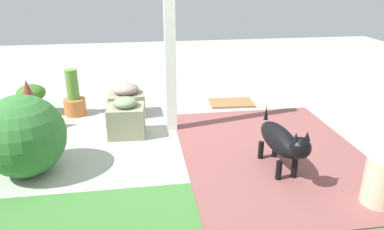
{
  "coord_description": "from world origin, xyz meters",
  "views": [
    {
      "loc": [
        0.53,
        3.67,
        1.71
      ],
      "look_at": [
        0.02,
        0.29,
        0.36
      ],
      "focal_mm": 33.61,
      "sensor_mm": 36.0,
      "label": 1
    }
  ],
  "objects_px": {
    "stone_planter_near": "(126,118)",
    "stone_planter_nearest": "(126,101)",
    "terracotta_pot_tall": "(74,99)",
    "terracotta_pot_spiky": "(30,107)",
    "porch_pillar": "(170,39)",
    "doormat": "(231,103)",
    "round_shrub": "(23,136)",
    "ceramic_urn": "(381,182)",
    "dog": "(282,141)",
    "terracotta_pot_broad": "(32,97)"
  },
  "relations": [
    {
      "from": "round_shrub",
      "to": "ceramic_urn",
      "type": "xyz_separation_m",
      "value": [
        -2.86,
        0.93,
        -0.17
      ]
    },
    {
      "from": "stone_planter_near",
      "to": "doormat",
      "type": "bearing_deg",
      "value": -149.74
    },
    {
      "from": "doormat",
      "to": "ceramic_urn",
      "type": "bearing_deg",
      "value": 102.7
    },
    {
      "from": "porch_pillar",
      "to": "terracotta_pot_broad",
      "type": "xyz_separation_m",
      "value": [
        1.71,
        -0.73,
        -0.8
      ]
    },
    {
      "from": "stone_planter_nearest",
      "to": "dog",
      "type": "distance_m",
      "value": 2.18
    },
    {
      "from": "terracotta_pot_spiky",
      "to": "dog",
      "type": "distance_m",
      "value": 2.8
    },
    {
      "from": "ceramic_urn",
      "to": "dog",
      "type": "bearing_deg",
      "value": -45.5
    },
    {
      "from": "porch_pillar",
      "to": "stone_planter_near",
      "type": "bearing_deg",
      "value": 8.26
    },
    {
      "from": "round_shrub",
      "to": "dog",
      "type": "height_order",
      "value": "round_shrub"
    },
    {
      "from": "terracotta_pot_spiky",
      "to": "ceramic_urn",
      "type": "bearing_deg",
      "value": 147.94
    },
    {
      "from": "terracotta_pot_spiky",
      "to": "terracotta_pot_tall",
      "type": "relative_size",
      "value": 1.03
    },
    {
      "from": "terracotta_pot_tall",
      "to": "dog",
      "type": "relative_size",
      "value": 0.76
    },
    {
      "from": "porch_pillar",
      "to": "terracotta_pot_tall",
      "type": "xyz_separation_m",
      "value": [
        1.19,
        -0.67,
        -0.84
      ]
    },
    {
      "from": "ceramic_urn",
      "to": "doormat",
      "type": "bearing_deg",
      "value": -77.3
    },
    {
      "from": "doormat",
      "to": "stone_planter_near",
      "type": "bearing_deg",
      "value": 30.26
    },
    {
      "from": "terracotta_pot_broad",
      "to": "doormat",
      "type": "distance_m",
      "value": 2.64
    },
    {
      "from": "terracotta_pot_broad",
      "to": "ceramic_urn",
      "type": "bearing_deg",
      "value": 142.57
    },
    {
      "from": "round_shrub",
      "to": "doormat",
      "type": "relative_size",
      "value": 1.22
    },
    {
      "from": "stone_planter_nearest",
      "to": "round_shrub",
      "type": "height_order",
      "value": "round_shrub"
    },
    {
      "from": "terracotta_pot_tall",
      "to": "round_shrub",
      "type": "bearing_deg",
      "value": 81.97
    },
    {
      "from": "stone_planter_nearest",
      "to": "round_shrub",
      "type": "distance_m",
      "value": 1.59
    },
    {
      "from": "round_shrub",
      "to": "dog",
      "type": "relative_size",
      "value": 0.94
    },
    {
      "from": "terracotta_pot_spiky",
      "to": "ceramic_urn",
      "type": "distance_m",
      "value": 3.61
    },
    {
      "from": "stone_planter_near",
      "to": "stone_planter_nearest",
      "type": "bearing_deg",
      "value": -89.04
    },
    {
      "from": "terracotta_pot_tall",
      "to": "terracotta_pot_spiky",
      "type": "bearing_deg",
      "value": 48.26
    },
    {
      "from": "terracotta_pot_tall",
      "to": "stone_planter_near",
      "type": "bearing_deg",
      "value": 132.04
    },
    {
      "from": "ceramic_urn",
      "to": "doormat",
      "type": "xyz_separation_m",
      "value": [
        0.55,
        -2.46,
        -0.19
      ]
    },
    {
      "from": "terracotta_pot_broad",
      "to": "dog",
      "type": "bearing_deg",
      "value": 144.69
    },
    {
      "from": "porch_pillar",
      "to": "ceramic_urn",
      "type": "xyz_separation_m",
      "value": [
        -1.47,
        1.7,
        -0.85
      ]
    },
    {
      "from": "round_shrub",
      "to": "ceramic_urn",
      "type": "relative_size",
      "value": 1.81
    },
    {
      "from": "terracotta_pot_broad",
      "to": "dog",
      "type": "relative_size",
      "value": 0.51
    },
    {
      "from": "doormat",
      "to": "round_shrub",
      "type": "bearing_deg",
      "value": 33.62
    },
    {
      "from": "terracotta_pot_broad",
      "to": "terracotta_pot_spiky",
      "type": "bearing_deg",
      "value": 103.16
    },
    {
      "from": "stone_planter_near",
      "to": "terracotta_pot_broad",
      "type": "height_order",
      "value": "stone_planter_near"
    },
    {
      "from": "porch_pillar",
      "to": "terracotta_pot_broad",
      "type": "relative_size",
      "value": 5.23
    },
    {
      "from": "stone_planter_nearest",
      "to": "ceramic_urn",
      "type": "height_order",
      "value": "stone_planter_nearest"
    },
    {
      "from": "porch_pillar",
      "to": "doormat",
      "type": "relative_size",
      "value": 3.48
    },
    {
      "from": "round_shrub",
      "to": "doormat",
      "type": "xyz_separation_m",
      "value": [
        -2.3,
        -1.53,
        -0.35
      ]
    },
    {
      "from": "stone_planter_near",
      "to": "terracotta_pot_broad",
      "type": "bearing_deg",
      "value": -34.01
    },
    {
      "from": "stone_planter_near",
      "to": "ceramic_urn",
      "type": "distance_m",
      "value": 2.56
    },
    {
      "from": "porch_pillar",
      "to": "terracotta_pot_tall",
      "type": "relative_size",
      "value": 3.53
    },
    {
      "from": "terracotta_pot_spiky",
      "to": "doormat",
      "type": "bearing_deg",
      "value": -167.77
    },
    {
      "from": "stone_planter_near",
      "to": "ceramic_urn",
      "type": "relative_size",
      "value": 1.1
    },
    {
      "from": "terracotta_pot_tall",
      "to": "doormat",
      "type": "bearing_deg",
      "value": -177.6
    },
    {
      "from": "stone_planter_nearest",
      "to": "doormat",
      "type": "distance_m",
      "value": 1.47
    },
    {
      "from": "stone_planter_near",
      "to": "doormat",
      "type": "height_order",
      "value": "stone_planter_near"
    },
    {
      "from": "terracotta_pot_broad",
      "to": "ceramic_urn",
      "type": "height_order",
      "value": "ceramic_urn"
    },
    {
      "from": "stone_planter_near",
      "to": "ceramic_urn",
      "type": "xyz_separation_m",
      "value": [
        -1.98,
        1.63,
        0.0
      ]
    },
    {
      "from": "porch_pillar",
      "to": "terracotta_pot_spiky",
      "type": "height_order",
      "value": "porch_pillar"
    },
    {
      "from": "stone_planter_nearest",
      "to": "terracotta_pot_broad",
      "type": "distance_m",
      "value": 1.2
    }
  ]
}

